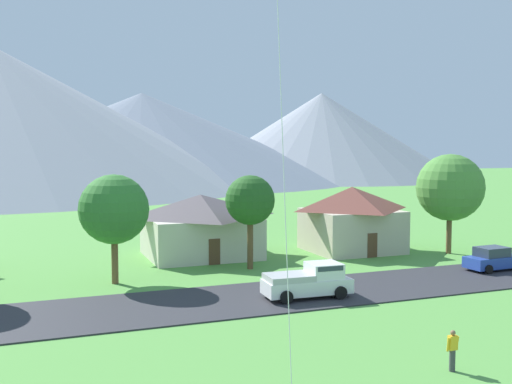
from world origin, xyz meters
name	(u,v)px	position (x,y,z in m)	size (l,w,h in m)	color
road_strip	(176,305)	(0.00, 27.46, 0.04)	(160.00, 7.39, 0.08)	#2D2D33
mountain_far_east_ridge	(321,136)	(73.32, 151.62, 12.50)	(80.23, 80.23, 24.99)	#8E939E
mountain_central_ridge	(142,137)	(21.43, 156.83, 11.90)	(113.93, 113.93, 23.80)	slate
house_leftmost	(201,224)	(5.48, 41.86, 2.64)	(9.32, 8.25, 5.10)	beige
house_right_center	(352,218)	(18.34, 39.56, 2.89)	(7.88, 7.13, 5.58)	beige
tree_near_left	(250,201)	(7.49, 35.63, 5.06)	(3.66, 3.66, 6.93)	brown
tree_center	(450,188)	(25.42, 35.58, 5.58)	(5.62, 5.62, 8.41)	brown
tree_near_right	(114,209)	(-2.46, 34.40, 4.90)	(4.57, 4.57, 7.21)	brown
parked_car_blue_west_end	(493,259)	(23.66, 28.60, 0.87)	(4.28, 2.24, 1.68)	#2847A8
pickup_truck_white_west_side	(309,281)	(7.76, 26.36, 1.06)	(5.29, 2.51, 1.99)	white
watcher_person	(452,350)	(8.02, 13.98, 0.88)	(0.56, 0.24, 1.68)	#3D3D42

